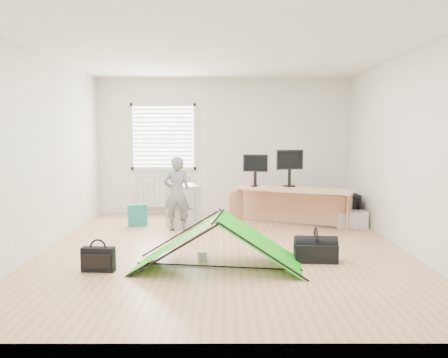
{
  "coord_description": "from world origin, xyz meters",
  "views": [
    {
      "loc": [
        -0.01,
        -5.97,
        1.62
      ],
      "look_at": [
        0.0,
        0.4,
        0.95
      ],
      "focal_mm": 35.0,
      "sensor_mm": 36.0,
      "label": 1
    }
  ],
  "objects_px": {
    "kite": "(218,242)",
    "office_chair": "(339,207)",
    "filing_cabinet": "(183,206)",
    "storage_crate": "(350,219)",
    "monitor_right": "(289,173)",
    "thermos": "(253,180)",
    "duffel_bag": "(316,252)",
    "laptop_bag": "(98,259)",
    "monitor_left": "(255,175)",
    "person": "(177,194)",
    "desk": "(293,208)"
  },
  "relations": [
    {
      "from": "office_chair",
      "to": "monitor_left",
      "type": "bearing_deg",
      "value": 3.52
    },
    {
      "from": "monitor_left",
      "to": "person",
      "type": "distance_m",
      "value": 1.44
    },
    {
      "from": "thermos",
      "to": "office_chair",
      "type": "relative_size",
      "value": 0.38
    },
    {
      "from": "kite",
      "to": "storage_crate",
      "type": "bearing_deg",
      "value": 53.64
    },
    {
      "from": "desk",
      "to": "duffel_bag",
      "type": "xyz_separation_m",
      "value": [
        -0.02,
        -1.99,
        -0.22
      ]
    },
    {
      "from": "desk",
      "to": "thermos",
      "type": "relative_size",
      "value": 8.58
    },
    {
      "from": "filing_cabinet",
      "to": "laptop_bag",
      "type": "xyz_separation_m",
      "value": [
        -0.77,
        -2.5,
        -0.22
      ]
    },
    {
      "from": "filing_cabinet",
      "to": "monitor_left",
      "type": "distance_m",
      "value": 1.38
    },
    {
      "from": "desk",
      "to": "monitor_left",
      "type": "distance_m",
      "value": 0.88
    },
    {
      "from": "person",
      "to": "thermos",
      "type": "bearing_deg",
      "value": -159.54
    },
    {
      "from": "desk",
      "to": "filing_cabinet",
      "type": "xyz_separation_m",
      "value": [
        -1.9,
        0.1,
        0.02
      ]
    },
    {
      "from": "kite",
      "to": "duffel_bag",
      "type": "distance_m",
      "value": 1.28
    },
    {
      "from": "kite",
      "to": "office_chair",
      "type": "bearing_deg",
      "value": 59.1
    },
    {
      "from": "desk",
      "to": "kite",
      "type": "xyz_separation_m",
      "value": [
        -1.26,
        -2.26,
        -0.03
      ]
    },
    {
      "from": "monitor_right",
      "to": "office_chair",
      "type": "relative_size",
      "value": 0.81
    },
    {
      "from": "monitor_right",
      "to": "storage_crate",
      "type": "relative_size",
      "value": 0.98
    },
    {
      "from": "filing_cabinet",
      "to": "duffel_bag",
      "type": "distance_m",
      "value": 2.82
    },
    {
      "from": "duffel_bag",
      "to": "filing_cabinet",
      "type": "bearing_deg",
      "value": 135.45
    },
    {
      "from": "office_chair",
      "to": "storage_crate",
      "type": "relative_size",
      "value": 1.21
    },
    {
      "from": "person",
      "to": "duffel_bag",
      "type": "height_order",
      "value": "person"
    },
    {
      "from": "laptop_bag",
      "to": "duffel_bag",
      "type": "bearing_deg",
      "value": 12.97
    },
    {
      "from": "storage_crate",
      "to": "duffel_bag",
      "type": "height_order",
      "value": "storage_crate"
    },
    {
      "from": "office_chair",
      "to": "storage_crate",
      "type": "xyz_separation_m",
      "value": [
        0.1,
        -0.37,
        -0.14
      ]
    },
    {
      "from": "monitor_left",
      "to": "kite",
      "type": "distance_m",
      "value": 2.67
    },
    {
      "from": "monitor_right",
      "to": "person",
      "type": "xyz_separation_m",
      "value": [
        -1.94,
        -0.47,
        -0.3
      ]
    },
    {
      "from": "kite",
      "to": "desk",
      "type": "bearing_deg",
      "value": 68.99
    },
    {
      "from": "storage_crate",
      "to": "laptop_bag",
      "type": "distance_m",
      "value": 4.42
    },
    {
      "from": "desk",
      "to": "storage_crate",
      "type": "distance_m",
      "value": 1.03
    },
    {
      "from": "desk",
      "to": "filing_cabinet",
      "type": "height_order",
      "value": "filing_cabinet"
    },
    {
      "from": "kite",
      "to": "duffel_bag",
      "type": "height_order",
      "value": "kite"
    },
    {
      "from": "thermos",
      "to": "office_chair",
      "type": "distance_m",
      "value": 1.67
    },
    {
      "from": "duffel_bag",
      "to": "office_chair",
      "type": "bearing_deg",
      "value": 72.37
    },
    {
      "from": "kite",
      "to": "thermos",
      "type": "bearing_deg",
      "value": 85.12
    },
    {
      "from": "laptop_bag",
      "to": "monitor_left",
      "type": "bearing_deg",
      "value": 56.89
    },
    {
      "from": "office_chair",
      "to": "person",
      "type": "xyz_separation_m",
      "value": [
        -2.88,
        -0.62,
        0.34
      ]
    },
    {
      "from": "monitor_right",
      "to": "laptop_bag",
      "type": "distance_m",
      "value": 3.83
    },
    {
      "from": "desk",
      "to": "thermos",
      "type": "xyz_separation_m",
      "value": [
        -0.67,
        0.29,
        0.46
      ]
    },
    {
      "from": "desk",
      "to": "monitor_left",
      "type": "height_order",
      "value": "monitor_left"
    },
    {
      "from": "filing_cabinet",
      "to": "laptop_bag",
      "type": "height_order",
      "value": "filing_cabinet"
    },
    {
      "from": "person",
      "to": "duffel_bag",
      "type": "xyz_separation_m",
      "value": [
        1.94,
        -1.79,
        -0.5
      ]
    },
    {
      "from": "thermos",
      "to": "desk",
      "type": "bearing_deg",
      "value": -23.04
    },
    {
      "from": "person",
      "to": "duffel_bag",
      "type": "distance_m",
      "value": 2.69
    },
    {
      "from": "monitor_left",
      "to": "office_chair",
      "type": "xyz_separation_m",
      "value": [
        1.54,
        0.15,
        -0.61
      ]
    },
    {
      "from": "person",
      "to": "kite",
      "type": "relative_size",
      "value": 0.61
    },
    {
      "from": "thermos",
      "to": "duffel_bag",
      "type": "xyz_separation_m",
      "value": [
        0.65,
        -2.28,
        -0.68
      ]
    },
    {
      "from": "desk",
      "to": "laptop_bag",
      "type": "xyz_separation_m",
      "value": [
        -2.66,
        -2.4,
        -0.2
      ]
    },
    {
      "from": "monitor_right",
      "to": "storage_crate",
      "type": "bearing_deg",
      "value": -28.1
    },
    {
      "from": "filing_cabinet",
      "to": "storage_crate",
      "type": "xyz_separation_m",
      "value": [
        2.91,
        -0.05,
        -0.22
      ]
    },
    {
      "from": "filing_cabinet",
      "to": "laptop_bag",
      "type": "bearing_deg",
      "value": -129.21
    },
    {
      "from": "laptop_bag",
      "to": "duffel_bag",
      "type": "height_order",
      "value": "laptop_bag"
    }
  ]
}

